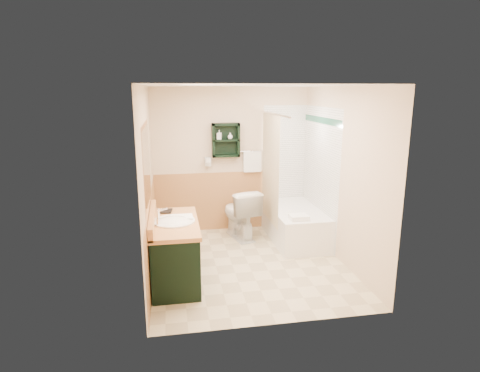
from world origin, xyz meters
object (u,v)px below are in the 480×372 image
Objects in this scene: vanity at (175,251)px; vanity_book at (160,205)px; toilet at (240,214)px; soap_bottle_b at (230,137)px; soap_bottle_a at (219,137)px; wall_shelf at (226,140)px; bathtub at (295,224)px; hair_dryer at (208,162)px.

vanity_book is at bearing 110.52° from vanity.
toilet is 1.26m from soap_bottle_b.
soap_bottle_a is 1.44× the size of soap_bottle_b.
soap_bottle_b reaches higher than vanity.
soap_bottle_b is (0.07, -0.01, 0.06)m from wall_shelf.
soap_bottle_a is at bearing 61.74° from vanity_book.
toilet reaches higher than vanity.
bathtub is at bearing 150.30° from toilet.
soap_bottle_a is 0.18m from soap_bottle_b.
soap_bottle_a reaches higher than vanity.
soap_bottle_a is (-0.27, 0.36, 1.20)m from toilet.
bathtub is 9.82× the size of soap_bottle_a.
vanity_book is 1.90× the size of soap_bottle_b.
soap_bottle_b reaches higher than vanity_book.
vanity_book is (-2.08, -0.68, 0.62)m from bathtub.
soap_bottle_b is (-0.95, 0.60, 1.35)m from bathtub.
soap_bottle_a is (-0.11, -0.01, 0.05)m from wall_shelf.
vanity is 11.56× the size of soap_bottle_b.
soap_bottle_a is at bearing -8.81° from hair_dryer.
toilet is at bearing 52.20° from vanity.
soap_bottle_a is at bearing 151.95° from bathtub.
bathtub is 7.46× the size of vanity_book.
vanity is at bearing -119.20° from soap_bottle_b.
toilet is at bearing -53.00° from soap_bottle_a.
toilet is (-0.86, 0.24, 0.14)m from bathtub.
toilet is at bearing -75.32° from soap_bottle_b.
bathtub is at bearing -30.67° from wall_shelf.
bathtub is 1.76m from soap_bottle_b.
soap_bottle_b is at bearing -89.31° from toilet.
toilet is (0.47, -0.39, -0.80)m from hair_dryer.
hair_dryer is 0.16× the size of bathtub.
soap_bottle_b is (1.13, 1.29, 0.73)m from vanity_book.
hair_dryer reaches higher than vanity_book.
wall_shelf is 2.27m from vanity.
soap_bottle_a is at bearing -66.99° from toilet.
hair_dryer reaches higher than toilet.
vanity is 2.25m from soap_bottle_a.
bathtub is 1.85m from soap_bottle_a.
toilet is (1.06, 1.37, 0.01)m from vanity.
vanity is (-0.59, -1.76, -0.81)m from hair_dryer.
vanity_book is at bearing -131.29° from soap_bottle_b.
wall_shelf reaches higher than bathtub.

